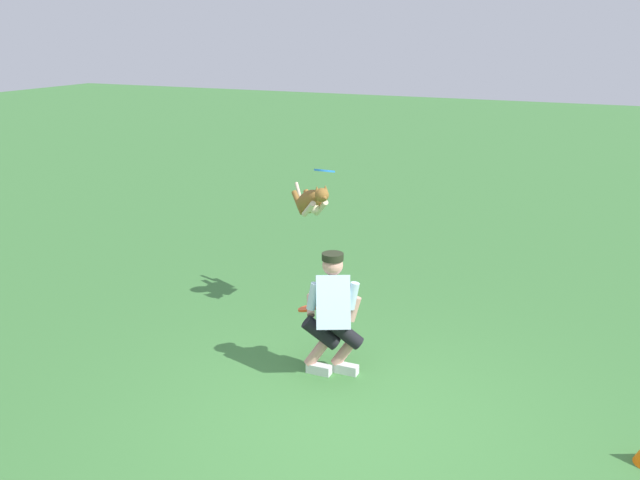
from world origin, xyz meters
The scene contains 5 objects.
ground_plane centered at (0.00, 0.00, 0.00)m, with size 60.00×60.00×0.00m, color #3E793A.
person centered at (0.55, -0.89, 0.70)m, with size 0.70×0.52×1.29m.
dog centered at (1.56, -2.52, 1.37)m, with size 0.79×0.75×0.54m.
frisbee_flying centered at (1.32, -2.39, 1.81)m, with size 0.26×0.26×0.02m, color #2982E8.
frisbee_held centered at (0.90, -1.06, 0.61)m, with size 0.23×0.23×0.02m, color #ED481A.
Camera 1 is at (-2.08, 5.18, 3.47)m, focal length 39.60 mm.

